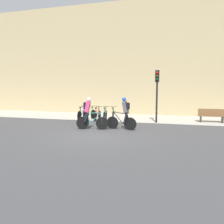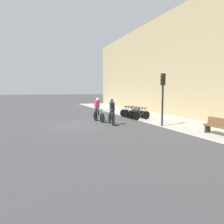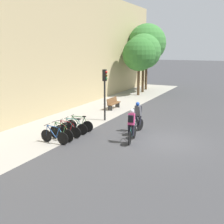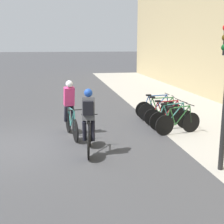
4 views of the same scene
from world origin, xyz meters
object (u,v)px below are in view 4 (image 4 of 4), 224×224
object	(u,v)px
parked_bike_1	(161,111)
parked_bike_2	(166,115)
parked_bike_4	(178,122)
parked_bike_3	(172,118)
cyclist_pink	(70,107)
parked_bike_0	(156,108)
cyclist_grey	(89,120)

from	to	relation	value
parked_bike_1	parked_bike_2	size ratio (longest dim) A/B	1.03
parked_bike_4	parked_bike_3	bearing A→B (deg)	-179.92
parked_bike_2	parked_bike_3	bearing A→B (deg)	0.06
cyclist_pink	parked_bike_0	bearing A→B (deg)	118.52
cyclist_grey	parked_bike_1	distance (m)	4.47
cyclist_pink	cyclist_grey	xyz separation A→B (m)	(1.89, 0.42, 0.00)
parked_bike_4	parked_bike_2	bearing A→B (deg)	-179.93
parked_bike_1	parked_bike_3	xyz separation A→B (m)	(1.17, -0.00, -0.01)
cyclist_pink	parked_bike_1	world-z (taller)	cyclist_pink
cyclist_grey	parked_bike_0	distance (m)	4.91
parked_bike_0	parked_bike_4	world-z (taller)	parked_bike_4
parked_bike_0	parked_bike_1	distance (m)	0.58
cyclist_pink	parked_bike_2	world-z (taller)	cyclist_pink
cyclist_pink	parked_bike_0	world-z (taller)	cyclist_pink
cyclist_grey	parked_bike_2	size ratio (longest dim) A/B	1.07
parked_bike_3	cyclist_pink	bearing A→B (deg)	-87.72
cyclist_pink	parked_bike_2	xyz separation A→B (m)	(-0.73, 3.49, -0.56)
parked_bike_2	parked_bike_4	world-z (taller)	parked_bike_4
cyclist_pink	parked_bike_4	bearing A→B (deg)	82.71
parked_bike_4	parked_bike_0	bearing A→B (deg)	-179.99
cyclist_pink	parked_bike_0	xyz separation A→B (m)	(-1.90, 3.49, -0.54)
parked_bike_1	parked_bike_4	distance (m)	1.76
parked_bike_2	parked_bike_1	bearing A→B (deg)	179.91
parked_bike_0	parked_bike_2	bearing A→B (deg)	-0.04
parked_bike_0	parked_bike_2	size ratio (longest dim) A/B	1.02
parked_bike_0	parked_bike_4	xyz separation A→B (m)	(2.34, 0.00, 0.00)
parked_bike_4	cyclist_pink	bearing A→B (deg)	-97.29
parked_bike_0	parked_bike_4	distance (m)	2.34
cyclist_grey	parked_bike_4	bearing A→B (deg)	115.11
cyclist_grey	parked_bike_2	distance (m)	4.07
parked_bike_2	parked_bike_4	xyz separation A→B (m)	(1.17, 0.00, 0.02)
parked_bike_1	parked_bike_3	bearing A→B (deg)	-0.02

